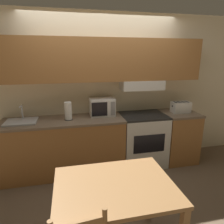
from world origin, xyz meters
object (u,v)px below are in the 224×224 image
stove_range (142,139)px  paper_towel_roll (68,111)px  microwave (102,107)px  sink_basin (21,121)px  dining_table (114,195)px  toaster (181,107)px

stove_range → paper_towel_roll: bearing=-179.4°
microwave → sink_basin: size_ratio=0.90×
sink_basin → dining_table: 1.93m
microwave → toaster: size_ratio=1.25×
stove_range → paper_towel_roll: paper_towel_roll is taller
dining_table → paper_towel_roll: bearing=103.3°
stove_range → microwave: size_ratio=2.23×
toaster → sink_basin: sink_basin is taller
stove_range → dining_table: size_ratio=0.86×
stove_range → toaster: 0.88m
stove_range → dining_table: 1.82m
microwave → toaster: bearing=-5.2°
toaster → dining_table: (-1.56, -1.59, -0.34)m
sink_basin → paper_towel_roll: size_ratio=1.60×
paper_towel_roll → dining_table: bearing=-76.7°
microwave → sink_basin: (-1.25, -0.13, -0.13)m
microwave → sink_basin: 1.26m
stove_range → sink_basin: (-1.94, 0.00, 0.47)m
toaster → paper_towel_roll: paper_towel_roll is taller
toaster → dining_table: size_ratio=0.31×
sink_basin → dining_table: sink_basin is taller
stove_range → sink_basin: 1.99m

